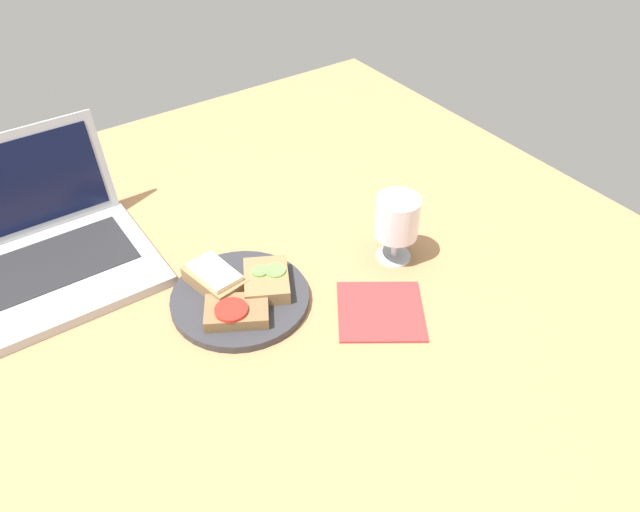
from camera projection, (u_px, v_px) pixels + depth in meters
wooden_table at (273, 297)px, 106.02cm from camera, size 140.00×140.00×3.00cm
plate at (240, 298)px, 102.53cm from camera, size 22.80×22.80×1.42cm
sandwich_with_tomato at (236, 311)px, 97.60cm from camera, size 11.96×10.74×2.60cm
sandwich_with_cucumber at (265, 279)px, 103.14cm from camera, size 10.90×11.86×2.87cm
sandwich_with_cheese at (215, 278)px, 102.80cm from camera, size 8.05×11.48×3.44cm
wine_glass at (397, 219)px, 106.32cm from camera, size 7.64×7.64×12.55cm
laptop at (47, 250)px, 107.56cm from camera, size 32.34×30.53×20.22cm
napkin at (380, 311)px, 101.00cm from camera, size 19.03×18.98×0.40cm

